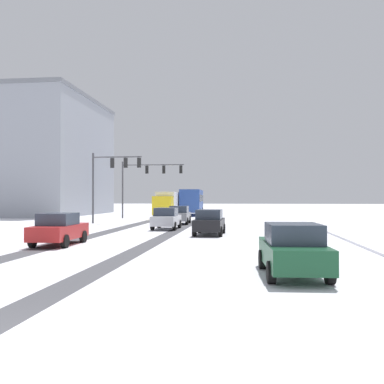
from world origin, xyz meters
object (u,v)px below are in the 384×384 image
car_silver_second (166,218)px  bus_oncoming (192,200)px  traffic_signal_far_left (147,176)px  car_black_third (209,222)px  car_red_fourth (59,229)px  box_truck_delivery (167,204)px  traffic_signal_near_left (112,172)px  car_dark_green_fifth (293,250)px  car_grey_lead (179,215)px

car_silver_second → bus_oncoming: bus_oncoming is taller
traffic_signal_far_left → car_black_third: 23.05m
car_red_fourth → box_truck_delivery: 29.66m
car_black_third → box_truck_delivery: size_ratio=0.56×
traffic_signal_near_left → car_red_fourth: 18.40m
traffic_signal_near_left → car_dark_green_fifth: traffic_signal_near_left is taller
traffic_signal_far_left → traffic_signal_near_left: bearing=-96.1°
car_silver_second → car_dark_green_fifth: (7.24, -18.71, 0.00)m
traffic_signal_far_left → car_silver_second: traffic_signal_far_left is taller
car_silver_second → car_red_fourth: (-3.53, -11.25, 0.00)m
car_red_fourth → car_dark_green_fifth: size_ratio=0.99×
traffic_signal_near_left → car_silver_second: bearing=-46.5°
traffic_signal_near_left → box_truck_delivery: size_ratio=0.87×
traffic_signal_far_left → car_red_fourth: bearing=-86.7°
car_silver_second → bus_oncoming: bearing=92.3°
box_truck_delivery → car_red_fourth: bearing=-90.6°
traffic_signal_near_left → box_truck_delivery: 12.63m
traffic_signal_near_left → car_dark_green_fifth: size_ratio=1.55×
traffic_signal_far_left → car_red_fourth: size_ratio=1.75×
car_black_third → bus_oncoming: bus_oncoming is taller
traffic_signal_far_left → box_truck_delivery: traffic_signal_far_left is taller
car_dark_green_fifth → bus_oncoming: bus_oncoming is taller
car_red_fourth → bus_oncoming: bearing=86.2°
traffic_signal_far_left → car_red_fourth: 28.10m
traffic_signal_near_left → car_black_third: traffic_signal_near_left is taller
traffic_signal_near_left → car_silver_second: size_ratio=1.59×
car_black_third → car_red_fourth: (-7.11, -6.80, 0.00)m
car_grey_lead → car_red_fourth: bearing=-101.2°
traffic_signal_near_left → car_black_third: (9.78, -10.97, -3.93)m
traffic_signal_far_left → bus_oncoming: bearing=67.0°
traffic_signal_near_left → bus_oncoming: traffic_signal_near_left is taller
car_red_fourth → box_truck_delivery: size_ratio=0.56×
car_grey_lead → car_black_third: 11.60m
traffic_signal_far_left → car_grey_lead: size_ratio=1.74×
traffic_signal_near_left → traffic_signal_far_left: bearing=83.9°
traffic_signal_near_left → car_black_third: bearing=-48.3°
traffic_signal_far_left → car_grey_lead: (5.15, -9.92, -4.01)m
box_truck_delivery → car_silver_second: bearing=-80.1°
car_red_fourth → car_black_third: bearing=43.7°
car_grey_lead → car_dark_green_fifth: size_ratio=0.99×
car_grey_lead → car_black_third: same height
traffic_signal_far_left → bus_oncoming: 10.78m
car_black_third → car_red_fourth: size_ratio=1.00×
box_truck_delivery → car_dark_green_fifth: bearing=-74.3°
traffic_signal_near_left → car_grey_lead: 7.35m
car_silver_second → car_dark_green_fifth: bearing=-68.9°
car_red_fourth → car_silver_second: bearing=72.6°
traffic_signal_near_left → car_dark_green_fifth: (13.43, -25.23, -3.93)m
traffic_signal_far_left → car_black_third: traffic_signal_far_left is taller
car_grey_lead → car_silver_second: size_ratio=1.01×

